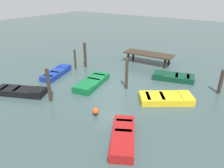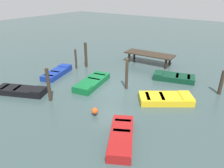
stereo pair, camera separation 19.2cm
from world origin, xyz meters
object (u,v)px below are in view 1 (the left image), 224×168
at_px(mooring_piling_mid_left, 85,55).
at_px(rowboat_yellow, 166,98).
at_px(rowboat_dark_green, 173,77).
at_px(marker_buoy, 96,111).
at_px(rowboat_green, 92,82).
at_px(dock_segment, 148,55).
at_px(rowboat_black, 21,91).
at_px(mooring_piling_center, 127,74).
at_px(rowboat_blue, 57,73).
at_px(mooring_piling_far_right, 49,85).
at_px(mooring_piling_near_right, 221,82).
at_px(mooring_piling_near_left, 75,59).
at_px(rowboat_red, 123,137).

bearing_deg(mooring_piling_mid_left, rowboat_yellow, -13.80).
height_order(rowboat_dark_green, marker_buoy, marker_buoy).
relative_size(rowboat_yellow, rowboat_dark_green, 1.06).
distance_m(rowboat_green, mooring_piling_mid_left, 4.13).
height_order(dock_segment, rowboat_yellow, dock_segment).
bearing_deg(rowboat_black, rowboat_yellow, 4.59).
bearing_deg(mooring_piling_mid_left, rowboat_green, -42.93).
bearing_deg(mooring_piling_center, rowboat_yellow, -3.67).
height_order(rowboat_yellow, rowboat_blue, same).
xyz_separation_m(rowboat_black, rowboat_dark_green, (7.47, 8.04, 0.00)).
bearing_deg(rowboat_green, marker_buoy, 31.03).
relative_size(rowboat_blue, mooring_piling_far_right, 1.53).
bearing_deg(mooring_piling_near_right, marker_buoy, -127.14).
relative_size(dock_segment, rowboat_blue, 1.40).
relative_size(mooring_piling_center, mooring_piling_near_left, 1.28).
distance_m(mooring_piling_near_right, mooring_piling_far_right, 11.00).
distance_m(rowboat_green, rowboat_dark_green, 6.23).
relative_size(rowboat_dark_green, mooring_piling_mid_left, 1.48).
height_order(dock_segment, marker_buoy, dock_segment).
bearing_deg(mooring_piling_center, dock_segment, 100.76).
xyz_separation_m(dock_segment, mooring_piling_near_left, (-4.62, -4.86, 0.02)).
xyz_separation_m(dock_segment, mooring_piling_near_right, (6.60, -3.05, -0.00)).
relative_size(dock_segment, rowboat_red, 1.46).
xyz_separation_m(dock_segment, rowboat_green, (-1.23, -6.79, -0.61)).
distance_m(mooring_piling_center, mooring_piling_far_right, 5.14).
bearing_deg(mooring_piling_far_right, rowboat_dark_green, 55.78).
bearing_deg(rowboat_green, rowboat_dark_green, 122.76).
xyz_separation_m(rowboat_yellow, rowboat_blue, (-8.87, -0.83, 0.00)).
relative_size(rowboat_black, rowboat_dark_green, 1.07).
height_order(rowboat_black, mooring_piling_mid_left, mooring_piling_mid_left).
relative_size(rowboat_green, mooring_piling_mid_left, 1.66).
relative_size(mooring_piling_near_left, mooring_piling_mid_left, 0.78).
distance_m(rowboat_dark_green, mooring_piling_far_right, 9.20).
bearing_deg(mooring_piling_center, mooring_piling_near_right, 27.31).
distance_m(rowboat_dark_green, mooring_piling_mid_left, 7.67).
xyz_separation_m(rowboat_red, rowboat_green, (-5.04, 3.96, -0.00)).
xyz_separation_m(rowboat_green, mooring_piling_far_right, (-0.65, -3.27, 0.85)).
height_order(rowboat_yellow, mooring_piling_far_right, mooring_piling_far_right).
bearing_deg(rowboat_dark_green, mooring_piling_mid_left, -3.71).
distance_m(rowboat_yellow, marker_buoy, 4.55).
bearing_deg(dock_segment, mooring_piling_center, -82.22).
bearing_deg(mooring_piling_far_right, rowboat_blue, 132.66).
distance_m(rowboat_dark_green, mooring_piling_center, 4.12).
bearing_deg(marker_buoy, rowboat_black, -172.75).
bearing_deg(mooring_piling_far_right, dock_segment, 79.42).
distance_m(rowboat_red, mooring_piling_mid_left, 10.47).
bearing_deg(mooring_piling_near_right, rowboat_red, -109.93).
xyz_separation_m(rowboat_yellow, mooring_piling_near_right, (2.51, 3.02, 0.61)).
height_order(rowboat_red, rowboat_yellow, same).
distance_m(rowboat_blue, mooring_piling_near_right, 12.03).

